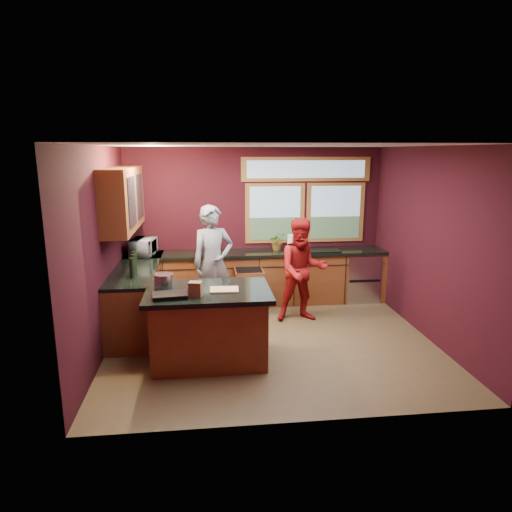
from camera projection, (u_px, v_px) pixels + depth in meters
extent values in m
plane|color=brown|center=(271.00, 341.00, 6.47)|extent=(4.50, 4.50, 0.00)
cube|color=black|center=(255.00, 225.00, 8.10)|extent=(4.50, 0.02, 2.70)
cube|color=black|center=(304.00, 292.00, 4.23)|extent=(4.50, 0.02, 2.70)
cube|color=black|center=(101.00, 252.00, 5.92)|extent=(0.02, 4.00, 2.70)
cube|color=black|center=(430.00, 244.00, 6.42)|extent=(0.02, 4.00, 2.70)
cube|color=silver|center=(273.00, 145.00, 5.86)|extent=(4.50, 4.00, 0.02)
cube|color=#7A97A9|center=(275.00, 213.00, 8.08)|extent=(1.06, 0.02, 1.06)
cube|color=#7A97A9|center=(335.00, 212.00, 8.21)|extent=(1.06, 0.02, 1.06)
cube|color=brown|center=(306.00, 169.00, 7.97)|extent=(2.30, 0.02, 0.42)
cube|color=#612917|center=(123.00, 199.00, 6.62)|extent=(0.36, 1.80, 0.90)
cube|color=#612917|center=(257.00, 279.00, 8.02)|extent=(4.50, 0.60, 0.88)
cube|color=black|center=(257.00, 253.00, 7.90)|extent=(4.50, 0.64, 0.05)
cube|color=#B7B7BC|center=(359.00, 276.00, 8.21)|extent=(0.60, 0.58, 0.85)
cube|color=black|center=(320.00, 252.00, 8.00)|extent=(0.66, 0.46, 0.05)
cube|color=#612917|center=(137.00, 298.00, 6.98)|extent=(0.60, 2.30, 0.88)
cube|color=black|center=(136.00, 268.00, 6.87)|extent=(0.64, 2.30, 0.05)
cube|color=#612917|center=(209.00, 328.00, 5.78)|extent=(1.40, 0.90, 0.88)
cube|color=black|center=(208.00, 292.00, 5.68)|extent=(1.55, 1.05, 0.06)
imported|color=slate|center=(213.00, 263.00, 7.13)|extent=(0.77, 0.62, 1.83)
imported|color=maroon|center=(302.00, 270.00, 7.10)|extent=(0.80, 0.63, 1.64)
imported|color=#999999|center=(143.00, 247.00, 7.57)|extent=(0.43, 0.57, 0.29)
imported|color=#999999|center=(277.00, 241.00, 7.96)|extent=(0.29, 0.25, 0.32)
cylinder|color=white|center=(291.00, 243.00, 7.94)|extent=(0.12, 0.12, 0.28)
cube|color=tan|center=(224.00, 290.00, 5.64)|extent=(0.36, 0.27, 0.02)
cylinder|color=#A9A9AD|center=(164.00, 281.00, 5.73)|extent=(0.24, 0.24, 0.18)
cube|color=brown|center=(195.00, 289.00, 5.39)|extent=(0.17, 0.15, 0.18)
cube|color=black|center=(170.00, 295.00, 5.37)|extent=(0.43, 0.32, 0.05)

